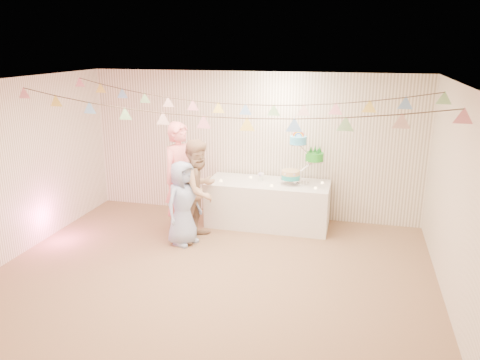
% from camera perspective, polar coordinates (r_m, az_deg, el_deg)
% --- Properties ---
extents(floor, '(6.00, 6.00, 0.00)m').
position_cam_1_polar(floor, '(6.58, -3.47, -11.47)').
color(floor, brown).
rests_on(floor, ground).
extents(ceiling, '(6.00, 6.00, 0.00)m').
position_cam_1_polar(ceiling, '(5.84, -3.92, 11.71)').
color(ceiling, silver).
rests_on(ceiling, ground).
extents(back_wall, '(6.00, 6.00, 0.00)m').
position_cam_1_polar(back_wall, '(8.42, 1.53, 4.26)').
color(back_wall, white).
rests_on(back_wall, ground).
extents(front_wall, '(6.00, 6.00, 0.00)m').
position_cam_1_polar(front_wall, '(3.95, -15.00, -10.94)').
color(front_wall, white).
rests_on(front_wall, ground).
extents(left_wall, '(5.00, 5.00, 0.00)m').
position_cam_1_polar(left_wall, '(7.54, -25.95, 1.12)').
color(left_wall, white).
rests_on(left_wall, ground).
extents(right_wall, '(5.00, 5.00, 0.00)m').
position_cam_1_polar(right_wall, '(5.93, 25.14, -2.62)').
color(right_wall, white).
rests_on(right_wall, ground).
extents(table, '(2.08, 0.83, 0.78)m').
position_cam_1_polar(table, '(8.13, 3.42, -2.90)').
color(table, silver).
rests_on(table, floor).
extents(cake_stand, '(0.76, 0.44, 0.84)m').
position_cam_1_polar(cake_stand, '(7.87, 7.53, 2.29)').
color(cake_stand, silver).
rests_on(cake_stand, table).
extents(cake_bottom, '(0.31, 0.31, 0.15)m').
position_cam_1_polar(cake_bottom, '(7.92, 6.31, -0.10)').
color(cake_bottom, teal).
rests_on(cake_bottom, cake_stand).
extents(cake_middle, '(0.27, 0.27, 0.22)m').
position_cam_1_polar(cake_middle, '(7.96, 8.87, 1.90)').
color(cake_middle, green).
rests_on(cake_middle, cake_stand).
extents(cake_top_tier, '(0.25, 0.25, 0.19)m').
position_cam_1_polar(cake_top_tier, '(7.80, 7.12, 3.72)').
color(cake_top_tier, '#4AB5E8').
rests_on(cake_top_tier, cake_stand).
extents(platter, '(0.36, 0.36, 0.02)m').
position_cam_1_polar(platter, '(8.09, -0.65, -0.21)').
color(platter, white).
rests_on(platter, table).
extents(posy, '(0.13, 0.13, 0.15)m').
position_cam_1_polar(posy, '(8.06, 2.58, 0.21)').
color(posy, white).
rests_on(posy, table).
extents(person_adult_a, '(0.73, 0.81, 1.87)m').
position_cam_1_polar(person_adult_a, '(7.71, -7.15, 0.17)').
color(person_adult_a, pink).
rests_on(person_adult_a, floor).
extents(person_adult_b, '(0.80, 0.93, 1.64)m').
position_cam_1_polar(person_adult_b, '(7.46, -5.02, -1.22)').
color(person_adult_b, tan).
rests_on(person_adult_b, floor).
extents(person_child, '(0.66, 0.78, 1.35)m').
position_cam_1_polar(person_child, '(7.34, -6.97, -2.81)').
color(person_child, '#91A3CD').
rests_on(person_child, floor).
extents(bunting_back, '(5.60, 1.10, 0.40)m').
position_cam_1_polar(bunting_back, '(6.91, -1.01, 10.40)').
color(bunting_back, pink).
rests_on(bunting_back, ceiling).
extents(bunting_front, '(5.60, 0.90, 0.36)m').
position_cam_1_polar(bunting_front, '(5.68, -4.49, 8.72)').
color(bunting_front, '#72A5E5').
rests_on(bunting_front, ceiling).
extents(tealight_0, '(0.04, 0.04, 0.03)m').
position_cam_1_polar(tealight_0, '(8.04, -2.34, -0.06)').
color(tealight_0, '#FFD88C').
rests_on(tealight_0, table).
extents(tealight_1, '(0.04, 0.04, 0.03)m').
position_cam_1_polar(tealight_1, '(8.24, 1.32, 0.36)').
color(tealight_1, '#FFD88C').
rests_on(tealight_1, table).
extents(tealight_2, '(0.04, 0.04, 0.03)m').
position_cam_1_polar(tealight_2, '(7.78, 3.89, -0.66)').
color(tealight_2, '#FFD88C').
rests_on(tealight_2, table).
extents(tealight_3, '(0.04, 0.04, 0.03)m').
position_cam_1_polar(tealight_3, '(8.16, 6.18, 0.09)').
color(tealight_3, '#FFD88C').
rests_on(tealight_3, table).
extents(tealight_4, '(0.04, 0.04, 0.03)m').
position_cam_1_polar(tealight_4, '(7.73, 9.20, -0.96)').
color(tealight_4, '#FFD88C').
rests_on(tealight_4, table).
extents(tealight_5, '(0.04, 0.04, 0.03)m').
position_cam_1_polar(tealight_5, '(8.04, 9.99, -0.31)').
color(tealight_5, '#FFD88C').
rests_on(tealight_5, table).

